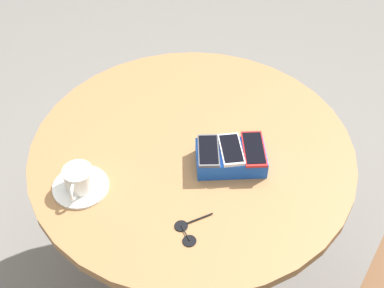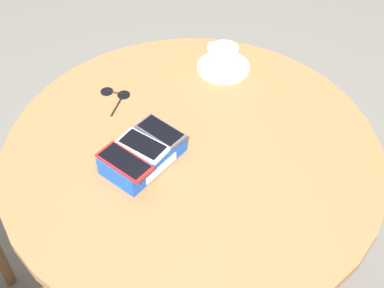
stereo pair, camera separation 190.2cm
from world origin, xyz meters
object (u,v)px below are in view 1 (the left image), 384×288
at_px(round_table, 192,173).
at_px(phone_red, 254,149).
at_px(saucer, 81,187).
at_px(coffee_cup, 78,179).
at_px(phone_gray, 208,150).
at_px(phone_box, 231,158).
at_px(phone_white, 231,149).
at_px(sunglasses, 187,231).

bearing_deg(round_table, phone_red, 175.04).
height_order(phone_red, saucer, phone_red).
distance_m(round_table, coffee_cup, 0.39).
distance_m(phone_red, phone_gray, 0.13).
relative_size(phone_box, coffee_cup, 1.96).
bearing_deg(phone_white, phone_gray, 15.11).
height_order(phone_box, phone_red, phone_red).
xyz_separation_m(saucer, coffee_cup, (-0.00, 0.00, 0.04)).
relative_size(phone_gray, sunglasses, 1.15).
height_order(phone_box, coffee_cup, coffee_cup).
bearing_deg(saucer, coffee_cup, 94.86).
height_order(saucer, sunglasses, saucer).
height_order(round_table, phone_white, phone_white).
xyz_separation_m(round_table, phone_box, (-0.12, 0.04, 0.14)).
height_order(round_table, sunglasses, sunglasses).
height_order(phone_white, coffee_cup, coffee_cup).
height_order(coffee_cup, sunglasses, coffee_cup).
relative_size(phone_red, phone_white, 1.10).
bearing_deg(coffee_cup, phone_box, -155.14).
relative_size(phone_red, sunglasses, 1.27).
height_order(phone_white, saucer, phone_white).
bearing_deg(phone_white, coffee_cup, 25.16).
xyz_separation_m(phone_red, sunglasses, (0.13, 0.28, -0.06)).
bearing_deg(phone_red, saucer, 23.77).
height_order(phone_red, phone_gray, same).
xyz_separation_m(phone_box, phone_white, (0.00, -0.00, 0.03)).
height_order(phone_red, coffee_cup, coffee_cup).
xyz_separation_m(round_table, coffee_cup, (0.27, 0.22, 0.16)).
bearing_deg(phone_box, saucer, 24.56).
bearing_deg(saucer, sunglasses, 166.09).
relative_size(phone_white, sunglasses, 1.15).
relative_size(round_table, phone_red, 6.56).
bearing_deg(coffee_cup, saucer, -85.14).
height_order(phone_box, phone_white, phone_white).
relative_size(round_table, coffee_cup, 8.57).
bearing_deg(coffee_cup, phone_gray, -153.09).
xyz_separation_m(phone_white, saucer, (0.40, 0.18, -0.06)).
bearing_deg(phone_box, phone_red, -161.46).
height_order(phone_red, sunglasses, phone_red).
distance_m(saucer, sunglasses, 0.34).
bearing_deg(phone_box, phone_gray, 13.06).
bearing_deg(phone_gray, phone_box, -166.94).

